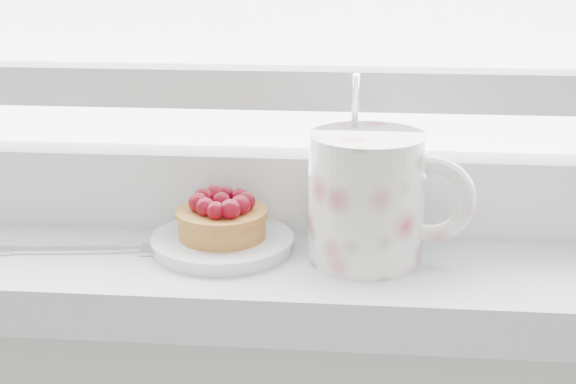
# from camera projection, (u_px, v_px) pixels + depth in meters

# --- Properties ---
(saucer) EXTENTS (0.12, 0.12, 0.01)m
(saucer) POSITION_uv_depth(u_px,v_px,m) (223.00, 243.00, 0.70)
(saucer) COLOR silver
(saucer) RESTS_ON windowsill
(raspberry_tart) EXTENTS (0.08, 0.08, 0.04)m
(raspberry_tart) POSITION_uv_depth(u_px,v_px,m) (222.00, 217.00, 0.69)
(raspberry_tart) COLOR #995C21
(raspberry_tart) RESTS_ON saucer
(floral_mug) EXTENTS (0.14, 0.11, 0.15)m
(floral_mug) POSITION_uv_depth(u_px,v_px,m) (371.00, 195.00, 0.66)
(floral_mug) COLOR silver
(floral_mug) RESTS_ON windowsill
(fork) EXTENTS (0.19, 0.04, 0.00)m
(fork) POSITION_uv_depth(u_px,v_px,m) (100.00, 250.00, 0.69)
(fork) COLOR silver
(fork) RESTS_ON windowsill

